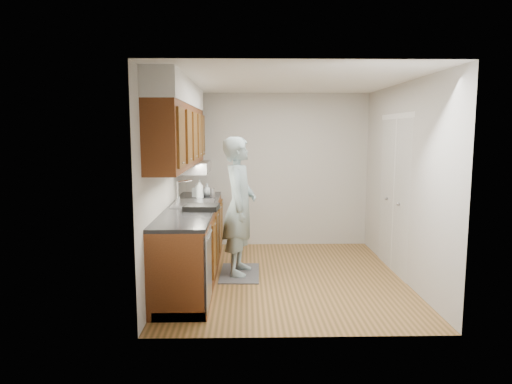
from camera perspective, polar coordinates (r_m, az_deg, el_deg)
The scene contains 16 objects.
floor at distance 6.06m, azimuth 3.63°, elevation -10.56°, with size 3.50×3.50×0.00m, color #9A6A3A.
ceiling at distance 5.79m, azimuth 3.85°, elevation 13.66°, with size 3.50×3.50×0.00m, color white.
wall_left at distance 5.86m, azimuth -11.05°, elevation 1.22°, with size 0.02×3.50×2.50m, color #B5B2AA.
wall_right at distance 6.11m, azimuth 17.90°, elevation 1.25°, with size 0.02×3.50×2.50m, color #B5B2AA.
wall_back at distance 7.53m, azimuth 2.58°, elevation 2.74°, with size 3.00×0.02×2.50m, color #B5B2AA.
counter at distance 5.94m, azimuth -7.99°, elevation -6.08°, with size 0.64×2.80×1.30m.
upper_cabinets at distance 5.84m, azimuth -9.50°, elevation 8.11°, with size 0.47×2.80×1.21m.
closet_door at distance 6.41m, azimuth 16.84°, elevation -0.45°, with size 0.02×1.22×2.05m, color white.
floor_mat at distance 6.18m, azimuth -2.04°, elevation -10.10°, with size 0.51×0.87×0.02m, color #575759.
person at distance 5.95m, azimuth -2.08°, elevation -0.62°, with size 0.72×0.48×2.04m, color #8CA5AA.
soap_bottle_a at distance 6.43m, azimuth -7.05°, elevation 0.34°, with size 0.11×0.11×0.28m, color silver.
soap_bottle_b at distance 6.66m, azimuth -7.50°, elevation 0.22°, with size 0.09×0.09×0.20m, color silver.
soap_bottle_c at distance 6.78m, azimuth -6.16°, elevation 0.32°, with size 0.14×0.14×0.18m, color silver.
soda_can at distance 6.48m, azimuth -7.09°, elevation -0.30°, with size 0.07×0.07×0.13m, color maroon.
steel_can at distance 6.64m, azimuth -5.45°, elevation -0.07°, with size 0.07×0.07×0.13m, color #A5A5AA.
dish_rack at distance 5.56m, azimuth -6.83°, elevation -1.92°, with size 0.41×0.34×0.06m, color black.
Camera 1 is at (-0.50, -5.74, 1.89)m, focal length 32.00 mm.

